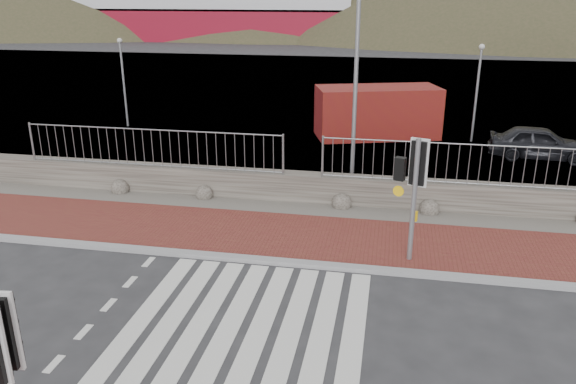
% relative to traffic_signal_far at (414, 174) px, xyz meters
% --- Properties ---
extents(ground, '(220.00, 220.00, 0.00)m').
position_rel_traffic_signal_far_xyz_m(ground, '(-3.14, -3.71, -2.22)').
color(ground, '#28282B').
rests_on(ground, ground).
extents(sidewalk_far, '(40.00, 3.00, 0.08)m').
position_rel_traffic_signal_far_xyz_m(sidewalk_far, '(-3.14, 0.79, -2.18)').
color(sidewalk_far, brown).
rests_on(sidewalk_far, ground).
extents(kerb_far, '(40.00, 0.25, 0.12)m').
position_rel_traffic_signal_far_xyz_m(kerb_far, '(-3.14, -0.71, -2.17)').
color(kerb_far, gray).
rests_on(kerb_far, ground).
extents(zebra_crossing, '(4.62, 5.60, 0.01)m').
position_rel_traffic_signal_far_xyz_m(zebra_crossing, '(-3.14, -3.71, -2.21)').
color(zebra_crossing, silver).
rests_on(zebra_crossing, ground).
extents(gravel_strip, '(40.00, 1.50, 0.06)m').
position_rel_traffic_signal_far_xyz_m(gravel_strip, '(-3.14, 2.79, -2.19)').
color(gravel_strip, '#59544C').
rests_on(gravel_strip, ground).
extents(stone_wall, '(40.00, 0.60, 0.90)m').
position_rel_traffic_signal_far_xyz_m(stone_wall, '(-3.14, 3.59, -1.77)').
color(stone_wall, '#443E38').
rests_on(stone_wall, ground).
extents(railing, '(18.07, 0.07, 1.22)m').
position_rel_traffic_signal_far_xyz_m(railing, '(-3.14, 3.44, -0.40)').
color(railing, gray).
rests_on(railing, stone_wall).
extents(quay, '(120.00, 40.00, 0.50)m').
position_rel_traffic_signal_far_xyz_m(quay, '(-3.14, 24.19, -2.22)').
color(quay, '#4C4C4F').
rests_on(quay, ground).
extents(water, '(220.00, 50.00, 0.05)m').
position_rel_traffic_signal_far_xyz_m(water, '(-3.14, 59.19, -2.22)').
color(water, '#3F4C54').
rests_on(water, ground).
extents(hills_backdrop, '(254.00, 90.00, 100.00)m').
position_rel_traffic_signal_far_xyz_m(hills_backdrop, '(3.60, 84.19, -25.27)').
color(hills_backdrop, '#343620').
rests_on(hills_backdrop, ground).
extents(traffic_signal_far, '(0.75, 0.43, 3.06)m').
position_rel_traffic_signal_far_xyz_m(traffic_signal_far, '(0.00, 0.00, 0.00)').
color(traffic_signal_far, gray).
rests_on(traffic_signal_far, ground).
extents(streetlight, '(1.55, 0.30, 7.31)m').
position_rel_traffic_signal_far_xyz_m(streetlight, '(-1.59, 4.38, 1.90)').
color(streetlight, gray).
rests_on(streetlight, ground).
extents(shipping_container, '(5.71, 3.68, 2.21)m').
position_rel_traffic_signal_far_xyz_m(shipping_container, '(-1.25, 12.34, -1.11)').
color(shipping_container, maroon).
rests_on(shipping_container, ground).
extents(car_a, '(3.86, 1.83, 1.28)m').
position_rel_traffic_signal_far_xyz_m(car_a, '(5.09, 9.94, -1.58)').
color(car_a, black).
rests_on(car_a, ground).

